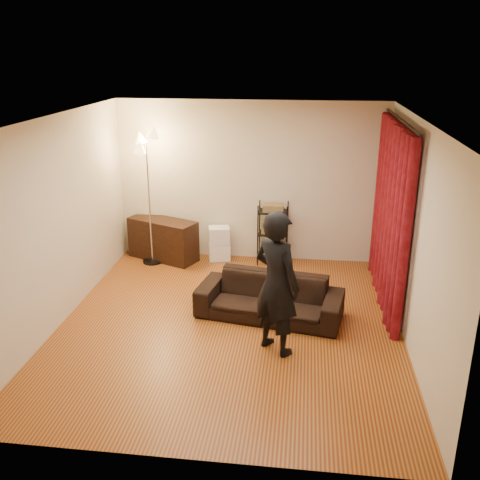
# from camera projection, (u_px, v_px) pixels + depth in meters

# --- Properties ---
(floor) EXTENTS (5.00, 5.00, 0.00)m
(floor) POSITION_uv_depth(u_px,v_px,m) (230.00, 325.00, 7.13)
(floor) COLOR #945E24
(floor) RESTS_ON ground
(ceiling) EXTENTS (5.00, 5.00, 0.00)m
(ceiling) POSITION_uv_depth(u_px,v_px,m) (228.00, 119.00, 6.21)
(ceiling) COLOR white
(ceiling) RESTS_ON ground
(wall_back) EXTENTS (5.00, 0.00, 5.00)m
(wall_back) POSITION_uv_depth(u_px,v_px,m) (250.00, 182.00, 9.00)
(wall_back) COLOR beige
(wall_back) RESTS_ON ground
(wall_front) EXTENTS (5.00, 0.00, 5.00)m
(wall_front) POSITION_uv_depth(u_px,v_px,m) (185.00, 326.00, 4.34)
(wall_front) COLOR beige
(wall_front) RESTS_ON ground
(wall_left) EXTENTS (0.00, 5.00, 5.00)m
(wall_left) POSITION_uv_depth(u_px,v_px,m) (58.00, 222.00, 6.93)
(wall_left) COLOR beige
(wall_left) RESTS_ON ground
(wall_right) EXTENTS (0.00, 5.00, 5.00)m
(wall_right) POSITION_uv_depth(u_px,v_px,m) (414.00, 236.00, 6.41)
(wall_right) COLOR beige
(wall_right) RESTS_ON ground
(curtain_rod) EXTENTS (0.04, 2.65, 0.04)m
(curtain_rod) POSITION_uv_depth(u_px,v_px,m) (402.00, 120.00, 7.05)
(curtain_rod) COLOR black
(curtain_rod) RESTS_ON wall_right
(curtain) EXTENTS (0.22, 2.65, 2.55)m
(curtain) POSITION_uv_depth(u_px,v_px,m) (391.00, 215.00, 7.50)
(curtain) COLOR maroon
(curtain) RESTS_ON ground
(sofa) EXTENTS (2.06, 1.09, 0.57)m
(sofa) POSITION_uv_depth(u_px,v_px,m) (269.00, 297.00, 7.26)
(sofa) COLOR black
(sofa) RESTS_ON ground
(person) EXTENTS (0.77, 0.73, 1.77)m
(person) POSITION_uv_depth(u_px,v_px,m) (277.00, 283.00, 6.25)
(person) COLOR black
(person) RESTS_ON ground
(media_cabinet) EXTENTS (1.29, 0.90, 0.71)m
(media_cabinet) POSITION_uv_depth(u_px,v_px,m) (163.00, 239.00, 9.26)
(media_cabinet) COLOR black
(media_cabinet) RESTS_ON ground
(storage_boxes) EXTENTS (0.42, 0.37, 0.59)m
(storage_boxes) POSITION_uv_depth(u_px,v_px,m) (219.00, 243.00, 9.23)
(storage_boxes) COLOR silver
(storage_boxes) RESTS_ON ground
(wire_shelf) EXTENTS (0.54, 0.43, 1.05)m
(wire_shelf) POSITION_uv_depth(u_px,v_px,m) (273.00, 233.00, 9.02)
(wire_shelf) COLOR black
(wire_shelf) RESTS_ON ground
(floor_lamp) EXTENTS (0.53, 0.53, 2.24)m
(floor_lamp) POSITION_uv_depth(u_px,v_px,m) (149.00, 199.00, 8.83)
(floor_lamp) COLOR silver
(floor_lamp) RESTS_ON ground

